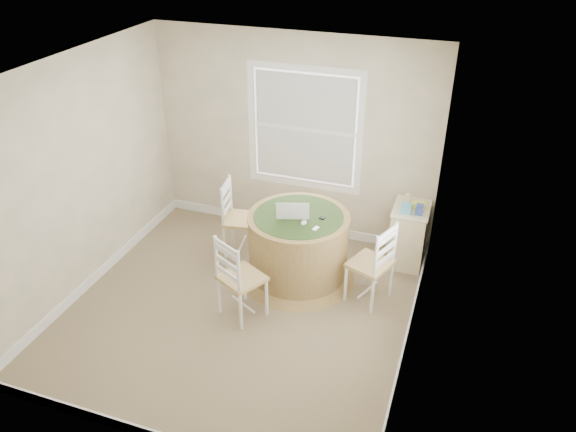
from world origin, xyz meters
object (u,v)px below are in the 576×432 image
(chair_near, at_px, (242,277))
(chair_right, at_px, (370,263))
(chair_left, at_px, (241,219))
(laptop, at_px, (293,213))
(round_table, at_px, (298,244))
(corner_chest, at_px, (408,235))

(chair_near, height_order, chair_right, same)
(chair_left, bearing_deg, chair_near, -165.63)
(chair_left, distance_m, laptop, 0.90)
(chair_right, height_order, laptop, laptop)
(round_table, xyz_separation_m, chair_left, (-0.83, 0.27, 0.03))
(round_table, distance_m, laptop, 0.41)
(chair_near, height_order, laptop, laptop)
(round_table, distance_m, chair_near, 0.90)
(chair_left, relative_size, laptop, 2.17)
(laptop, relative_size, corner_chest, 0.58)
(round_table, bearing_deg, laptop, -150.55)
(chair_left, bearing_deg, laptop, -120.04)
(chair_left, relative_size, chair_near, 1.00)
(chair_right, xyz_separation_m, laptop, (-0.92, 0.13, 0.38))
(round_table, distance_m, chair_left, 0.87)
(chair_left, bearing_deg, corner_chest, -85.94)
(chair_right, bearing_deg, chair_left, -82.60)
(laptop, bearing_deg, chair_near, 53.26)
(chair_left, height_order, chair_near, same)
(round_table, height_order, chair_near, chair_near)
(chair_left, height_order, chair_right, same)
(corner_chest, bearing_deg, round_table, -148.16)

